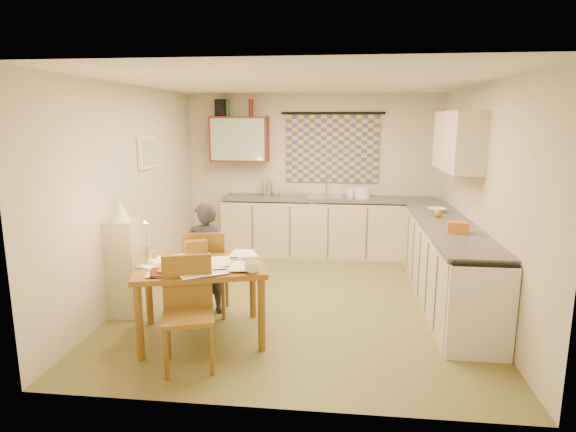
# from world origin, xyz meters

# --- Properties ---
(floor) EXTENTS (4.00, 4.50, 0.02)m
(floor) POSITION_xyz_m (0.00, 0.00, -0.01)
(floor) COLOR brown
(floor) RESTS_ON ground
(ceiling) EXTENTS (4.00, 4.50, 0.02)m
(ceiling) POSITION_xyz_m (0.00, 0.00, 2.51)
(ceiling) COLOR white
(ceiling) RESTS_ON floor
(wall_back) EXTENTS (4.00, 0.02, 2.50)m
(wall_back) POSITION_xyz_m (0.00, 2.26, 1.25)
(wall_back) COLOR beige
(wall_back) RESTS_ON floor
(wall_front) EXTENTS (4.00, 0.02, 2.50)m
(wall_front) POSITION_xyz_m (0.00, -2.26, 1.25)
(wall_front) COLOR beige
(wall_front) RESTS_ON floor
(wall_left) EXTENTS (0.02, 4.50, 2.50)m
(wall_left) POSITION_xyz_m (-2.01, 0.00, 1.25)
(wall_left) COLOR beige
(wall_left) RESTS_ON floor
(wall_right) EXTENTS (0.02, 4.50, 2.50)m
(wall_right) POSITION_xyz_m (2.01, 0.00, 1.25)
(wall_right) COLOR beige
(wall_right) RESTS_ON floor
(window_blind) EXTENTS (1.45, 0.03, 1.05)m
(window_blind) POSITION_xyz_m (0.30, 2.22, 1.65)
(window_blind) COLOR #375482
(window_blind) RESTS_ON wall_back
(curtain_rod) EXTENTS (1.60, 0.04, 0.04)m
(curtain_rod) POSITION_xyz_m (0.30, 2.20, 2.20)
(curtain_rod) COLOR black
(curtain_rod) RESTS_ON wall_back
(wall_cabinet) EXTENTS (0.90, 0.34, 0.70)m
(wall_cabinet) POSITION_xyz_m (-1.15, 2.08, 1.80)
(wall_cabinet) COLOR #5E1D16
(wall_cabinet) RESTS_ON wall_back
(wall_cabinet_glass) EXTENTS (0.84, 0.02, 0.64)m
(wall_cabinet_glass) POSITION_xyz_m (-1.15, 1.91, 1.80)
(wall_cabinet_glass) COLOR #99B2A5
(wall_cabinet_glass) RESTS_ON wall_back
(upper_cabinet_right) EXTENTS (0.34, 1.30, 0.70)m
(upper_cabinet_right) POSITION_xyz_m (1.83, 0.55, 1.85)
(upper_cabinet_right) COLOR #C0B48C
(upper_cabinet_right) RESTS_ON wall_right
(framed_print) EXTENTS (0.04, 0.50, 0.40)m
(framed_print) POSITION_xyz_m (-1.97, 0.40, 1.70)
(framed_print) COLOR white
(framed_print) RESTS_ON wall_left
(print_canvas) EXTENTS (0.01, 0.42, 0.32)m
(print_canvas) POSITION_xyz_m (-1.95, 0.40, 1.70)
(print_canvas) COLOR beige
(print_canvas) RESTS_ON wall_left
(counter_back) EXTENTS (3.30, 0.62, 0.92)m
(counter_back) POSITION_xyz_m (0.27, 1.95, 0.45)
(counter_back) COLOR #C0B48C
(counter_back) RESTS_ON floor
(counter_right) EXTENTS (0.62, 2.95, 0.92)m
(counter_right) POSITION_xyz_m (1.70, 0.18, 0.45)
(counter_right) COLOR #C0B48C
(counter_right) RESTS_ON floor
(stove) EXTENTS (0.58, 0.58, 0.90)m
(stove) POSITION_xyz_m (1.70, -1.06, 0.45)
(stove) COLOR white
(stove) RESTS_ON floor
(sink) EXTENTS (0.64, 0.56, 0.10)m
(sink) POSITION_xyz_m (0.20, 1.95, 0.88)
(sink) COLOR silver
(sink) RESTS_ON counter_back
(tap) EXTENTS (0.04, 0.04, 0.28)m
(tap) POSITION_xyz_m (0.22, 2.13, 1.06)
(tap) COLOR silver
(tap) RESTS_ON counter_back
(dish_rack) EXTENTS (0.41, 0.37, 0.06)m
(dish_rack) POSITION_xyz_m (-0.32, 1.95, 0.95)
(dish_rack) COLOR silver
(dish_rack) RESTS_ON counter_back
(kettle) EXTENTS (0.20, 0.20, 0.24)m
(kettle) POSITION_xyz_m (-0.70, 1.95, 1.04)
(kettle) COLOR silver
(kettle) RESTS_ON counter_back
(mixing_bowl) EXTENTS (0.27, 0.27, 0.16)m
(mixing_bowl) POSITION_xyz_m (0.78, 1.95, 1.00)
(mixing_bowl) COLOR white
(mixing_bowl) RESTS_ON counter_back
(soap_bottle) EXTENTS (0.10, 0.11, 0.19)m
(soap_bottle) POSITION_xyz_m (0.60, 2.00, 1.02)
(soap_bottle) COLOR white
(soap_bottle) RESTS_ON counter_back
(bowl) EXTENTS (0.29, 0.29, 0.06)m
(bowl) POSITION_xyz_m (1.70, 0.89, 0.95)
(bowl) COLOR white
(bowl) RESTS_ON counter_right
(orange_bag) EXTENTS (0.24, 0.19, 0.12)m
(orange_bag) POSITION_xyz_m (1.70, -0.28, 0.98)
(orange_bag) COLOR #BF6E1B
(orange_bag) RESTS_ON counter_right
(fruit_orange) EXTENTS (0.10, 0.10, 0.10)m
(fruit_orange) POSITION_xyz_m (1.65, 0.55, 0.97)
(fruit_orange) COLOR #BF6E1B
(fruit_orange) RESTS_ON counter_right
(speaker) EXTENTS (0.20, 0.23, 0.26)m
(speaker) POSITION_xyz_m (-1.42, 2.08, 2.28)
(speaker) COLOR black
(speaker) RESTS_ON wall_cabinet
(bottle_green) EXTENTS (0.08, 0.08, 0.26)m
(bottle_green) POSITION_xyz_m (-1.34, 2.08, 2.28)
(bottle_green) COLOR #195926
(bottle_green) RESTS_ON wall_cabinet
(bottle_brown) EXTENTS (0.08, 0.08, 0.26)m
(bottle_brown) POSITION_xyz_m (-0.96, 2.08, 2.28)
(bottle_brown) COLOR #5E1D16
(bottle_brown) RESTS_ON wall_cabinet
(dining_table) EXTENTS (1.41, 1.21, 0.75)m
(dining_table) POSITION_xyz_m (-0.87, -1.12, 0.38)
(dining_table) COLOR brown
(dining_table) RESTS_ON floor
(chair_far) EXTENTS (0.48, 0.48, 0.95)m
(chair_far) POSITION_xyz_m (-0.97, -0.56, 0.30)
(chair_far) COLOR brown
(chair_far) RESTS_ON floor
(chair_near) EXTENTS (0.54, 0.54, 0.95)m
(chair_near) POSITION_xyz_m (-0.81, -1.70, 0.29)
(chair_near) COLOR brown
(chair_near) RESTS_ON floor
(person) EXTENTS (0.68, 0.64, 1.25)m
(person) POSITION_xyz_m (-0.98, -0.56, 0.63)
(person) COLOR black
(person) RESTS_ON floor
(shelf_stand) EXTENTS (0.32, 0.30, 1.05)m
(shelf_stand) POSITION_xyz_m (-1.84, -0.69, 0.53)
(shelf_stand) COLOR #C0B48C
(shelf_stand) RESTS_ON floor
(lampshade) EXTENTS (0.20, 0.20, 0.22)m
(lampshade) POSITION_xyz_m (-1.84, -0.69, 1.16)
(lampshade) COLOR white
(lampshade) RESTS_ON shelf_stand
(letter_rack) EXTENTS (0.24, 0.20, 0.16)m
(letter_rack) POSITION_xyz_m (-0.98, -0.88, 0.83)
(letter_rack) COLOR brown
(letter_rack) RESTS_ON dining_table
(mug) EXTENTS (0.26, 0.26, 0.11)m
(mug) POSITION_xyz_m (-0.32, -1.36, 0.80)
(mug) COLOR white
(mug) RESTS_ON dining_table
(magazine) EXTENTS (0.34, 0.36, 0.02)m
(magazine) POSITION_xyz_m (-1.21, -1.51, 0.76)
(magazine) COLOR maroon
(magazine) RESTS_ON dining_table
(book) EXTENTS (0.20, 0.27, 0.02)m
(book) POSITION_xyz_m (-1.25, -1.36, 0.76)
(book) COLOR #BF6E1B
(book) RESTS_ON dining_table
(orange_box) EXTENTS (0.13, 0.09, 0.04)m
(orange_box) POSITION_xyz_m (-1.08, -1.49, 0.77)
(orange_box) COLOR #BF6E1B
(orange_box) RESTS_ON dining_table
(eyeglasses) EXTENTS (0.14, 0.08, 0.02)m
(eyeglasses) POSITION_xyz_m (-0.62, -1.35, 0.76)
(eyeglasses) COLOR black
(eyeglasses) RESTS_ON dining_table
(candle_holder) EXTENTS (0.07, 0.07, 0.18)m
(candle_holder) POSITION_xyz_m (-1.35, -1.19, 0.84)
(candle_holder) COLOR silver
(candle_holder) RESTS_ON dining_table
(candle) EXTENTS (0.03, 0.03, 0.22)m
(candle) POSITION_xyz_m (-1.34, -1.20, 1.04)
(candle) COLOR white
(candle) RESTS_ON dining_table
(candle_flame) EXTENTS (0.02, 0.02, 0.02)m
(candle_flame) POSITION_xyz_m (-1.35, -1.23, 1.16)
(candle_flame) COLOR #FFCC66
(candle_flame) RESTS_ON dining_table
(papers) EXTENTS (1.11, 1.09, 0.02)m
(papers) POSITION_xyz_m (-0.83, -1.14, 0.76)
(papers) COLOR white
(papers) RESTS_ON dining_table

